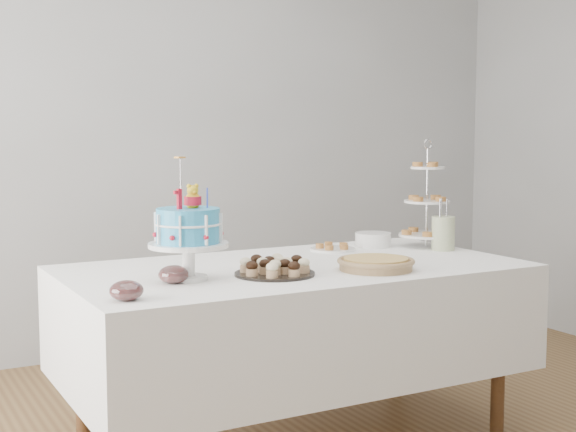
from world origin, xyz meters
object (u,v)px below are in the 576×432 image
pie (376,263)px  jam_bowl_a (126,291)px  pastry_plate (333,247)px  plate_stack (373,240)px  jam_bowl_b (174,275)px  table (294,318)px  cupcake_tray (275,266)px  tiered_stand (427,202)px  birthday_cake (189,247)px  utensil_pitcher (443,232)px

pie → jam_bowl_a: jam_bowl_a is taller
pie → pastry_plate: bearing=76.3°
plate_stack → jam_bowl_b: (-1.21, -0.44, -0.00)m
table → pastry_plate: bearing=37.7°
cupcake_tray → pastry_plate: cupcake_tray is taller
table → plate_stack: plate_stack is taller
plate_stack → cupcake_tray: bearing=-149.5°
table → tiered_stand: (0.84, 0.17, 0.45)m
birthday_cake → cupcake_tray: bearing=-20.6°
pie → birthday_cake: bearing=168.2°
table → pie: pie is taller
jam_bowl_b → utensil_pitcher: (1.43, 0.18, 0.06)m
birthday_cake → pastry_plate: bearing=13.6°
cupcake_tray → pie: 0.43m
utensil_pitcher → birthday_cake: bearing=-174.4°
pie → utensil_pitcher: size_ratio=1.29×
plate_stack → table: bearing=-153.7°
plate_stack → tiered_stand: bearing=-30.6°
table → jam_bowl_b: 0.66m
birthday_cake → utensil_pitcher: (1.36, 0.15, -0.04)m
birthday_cake → jam_bowl_a: (-0.32, -0.25, -0.10)m
cupcake_tray → tiered_stand: bearing=18.2°
pastry_plate → jam_bowl_b: 1.05m
jam_bowl_a → plate_stack: bearing=24.1°
pastry_plate → utensil_pitcher: 0.53m
utensil_pitcher → jam_bowl_a: bearing=-167.3°
pie → plate_stack: 0.68m
tiered_stand → plate_stack: bearing=149.4°
pastry_plate → jam_bowl_b: bearing=-156.3°
birthday_cake → pie: bearing=-21.7°
utensil_pitcher → pie: bearing=-153.7°
table → tiered_stand: tiered_stand is taller
jam_bowl_b → jam_bowl_a: bearing=-139.3°
pastry_plate → cupcake_tray: bearing=-140.7°
table → plate_stack: bearing=26.3°
birthday_cake → tiered_stand: tiered_stand is taller
tiered_stand → jam_bowl_a: (-1.68, -0.52, -0.19)m
cupcake_tray → pie: (0.42, -0.09, -0.01)m
birthday_cake → cupcake_tray: birthday_cake is taller
table → pastry_plate: size_ratio=8.85×
tiered_stand → jam_bowl_b: (-1.43, -0.31, -0.19)m
birthday_cake → pie: birthday_cake is taller
birthday_cake → jam_bowl_b: bearing=-165.6°
plate_stack → jam_bowl_a: plate_stack is taller
table → utensil_pitcher: bearing=3.0°
tiered_stand → utensil_pitcher: size_ratio=2.14×
table → plate_stack: 0.73m
plate_stack → jam_bowl_a: bearing=-155.9°
table → pastry_plate: pastry_plate is taller
pie → plate_stack: plate_stack is taller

